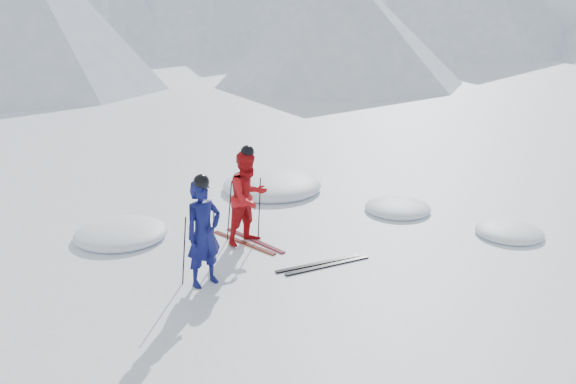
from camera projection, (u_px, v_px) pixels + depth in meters
name	position (u px, v px, depth m)	size (l,w,h in m)	color
ground	(361.00, 242.00, 12.01)	(160.00, 160.00, 0.00)	white
skier_blue	(204.00, 234.00, 9.99)	(0.66, 0.43, 1.81)	#0C104D
skier_red	(248.00, 198.00, 11.72)	(0.90, 0.70, 1.85)	#B10E11
pole_blue_left	(184.00, 251.00, 10.08)	(0.02, 0.02, 1.21)	black
pole_blue_right	(213.00, 243.00, 10.41)	(0.02, 0.02, 1.21)	black
pole_red_left	(229.00, 211.00, 11.89)	(0.02, 0.02, 1.23)	black
pole_red_right	(259.00, 208.00, 12.07)	(0.02, 0.02, 1.23)	black
ski_worn_left	(244.00, 243.00, 11.94)	(0.09, 1.70, 0.03)	black
ski_worn_right	(255.00, 240.00, 12.05)	(0.09, 1.70, 0.03)	black
ski_loose_a	(319.00, 264.00, 11.00)	(0.09, 1.70, 0.03)	black
ski_loose_b	(328.00, 266.00, 10.92)	(0.09, 1.70, 0.03)	black
snow_lumps	(276.00, 205.00, 14.11)	(8.61, 6.87, 0.54)	white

